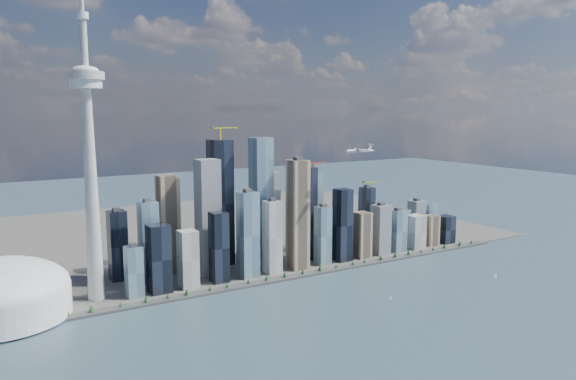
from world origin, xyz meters
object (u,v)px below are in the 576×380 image
airplane (359,150)px  sailboat_east (496,275)px  sailboat_west (391,298)px  needle_tower (89,154)px

airplane → sailboat_east: airplane is taller
sailboat_west → sailboat_east: bearing=13.1°
needle_tower → sailboat_west: size_ratio=62.79×
sailboat_west → needle_tower: bearing=164.2°
sailboat_west → sailboat_east: (246.37, -7.05, 0.55)m
needle_tower → airplane: needle_tower is taller
sailboat_west → sailboat_east: 246.48m
airplane → sailboat_west: airplane is taller
needle_tower → sailboat_east: (654.39, -247.88, -232.48)m
airplane → sailboat_east: (190.06, -165.95, -225.46)m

